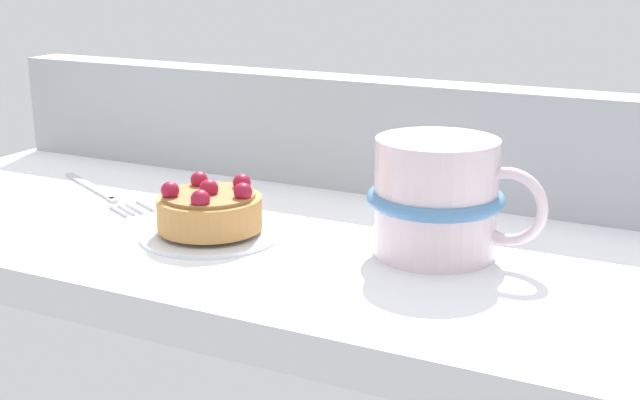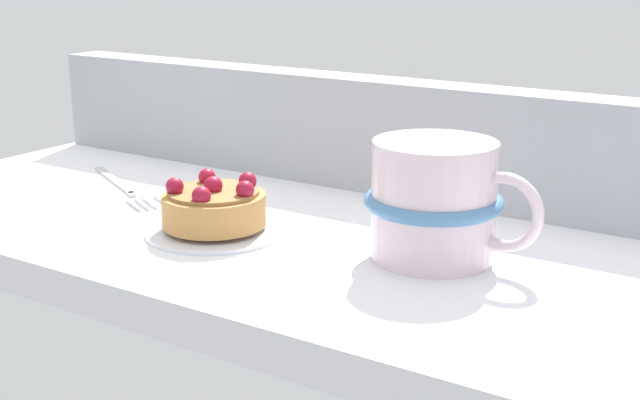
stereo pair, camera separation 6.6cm
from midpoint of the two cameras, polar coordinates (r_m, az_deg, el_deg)
ground_plane at (r=69.29cm, az=-2.61°, el=-3.53°), size 86.34×33.56×2.95cm
window_rail_back at (r=80.03cm, az=2.51°, el=4.10°), size 84.61×4.34×10.34cm
dessert_plate at (r=69.39cm, az=-9.88°, el=-2.15°), size 10.98×10.98×0.71cm
raspberry_tart at (r=68.82cm, az=-9.94°, el=-0.64°), size 8.20×8.20×3.98cm
coffee_mug at (r=63.90cm, az=4.91°, el=0.21°), size 13.22×10.08×8.70cm
dessert_fork at (r=83.39cm, az=-16.25°, el=0.51°), size 15.38×8.99×0.60cm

